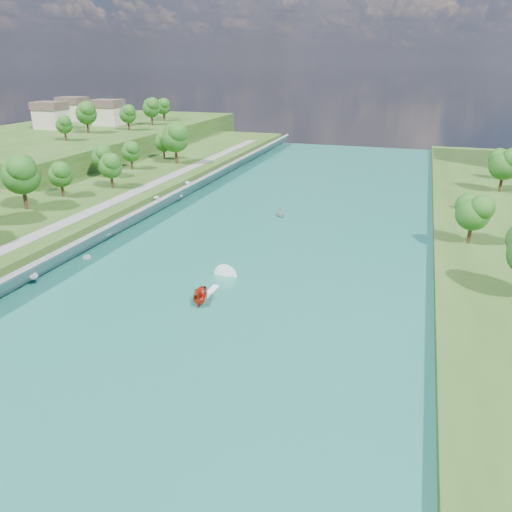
% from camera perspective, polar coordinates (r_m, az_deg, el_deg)
% --- Properties ---
extents(ground, '(260.00, 260.00, 0.00)m').
position_cam_1_polar(ground, '(61.04, -7.04, -7.30)').
color(ground, '#2D5119').
rests_on(ground, ground).
extents(river_water, '(55.00, 240.00, 0.10)m').
position_cam_1_polar(river_water, '(77.81, -0.90, -0.59)').
color(river_water, '#1A6653').
rests_on(river_water, ground).
extents(ridge_west, '(60.00, 120.00, 9.00)m').
position_cam_1_polar(ridge_west, '(179.92, -18.73, 12.35)').
color(ridge_west, '#2D5119').
rests_on(ridge_west, ground).
extents(riprap_bank, '(4.30, 236.00, 4.42)m').
position_cam_1_polar(riprap_bank, '(87.78, -17.33, 2.22)').
color(riprap_bank, slate).
rests_on(riprap_bank, ground).
extents(riverside_path, '(3.00, 200.00, 0.10)m').
position_cam_1_polar(riverside_path, '(91.92, -20.50, 3.81)').
color(riverside_path, gray).
rests_on(riverside_path, berm_west).
extents(ridge_houses, '(29.50, 29.50, 8.40)m').
position_cam_1_polar(ridge_houses, '(186.60, -19.72, 15.26)').
color(ridge_houses, beige).
rests_on(ridge_houses, ridge_west).
extents(trees_east, '(15.51, 132.36, 11.64)m').
position_cam_1_polar(trees_east, '(90.91, 27.13, 4.60)').
color(trees_east, '#1E4813').
rests_on(trees_east, berm_east).
extents(trees_ridge, '(14.28, 64.78, 10.97)m').
position_cam_1_polar(trees_ridge, '(173.10, -14.40, 15.61)').
color(trees_ridge, '#1E4813').
rests_on(trees_ridge, ridge_west).
extents(motorboat, '(3.60, 19.01, 2.09)m').
position_cam_1_polar(motorboat, '(66.00, -5.85, -4.16)').
color(motorboat, '#B3220E').
rests_on(motorboat, river_water).
extents(raft, '(3.30, 3.39, 1.63)m').
position_cam_1_polar(raft, '(100.57, 2.75, 4.75)').
color(raft, gray).
rests_on(raft, river_water).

